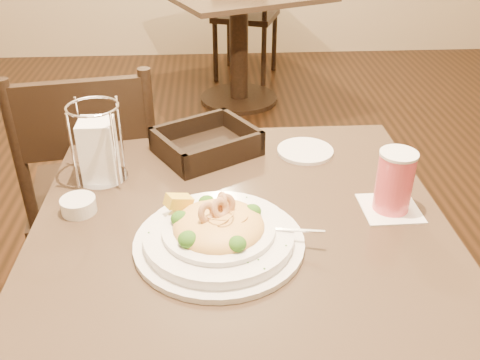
{
  "coord_description": "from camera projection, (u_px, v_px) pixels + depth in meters",
  "views": [
    {
      "loc": [
        -0.06,
        -0.97,
        1.4
      ],
      "look_at": [
        0.0,
        0.02,
        0.81
      ],
      "focal_mm": 40.0,
      "sensor_mm": 36.0,
      "label": 1
    }
  ],
  "objects": [
    {
      "name": "pasta_bowl",
      "position": [
        218.0,
        232.0,
        1.08
      ],
      "size": [
        0.39,
        0.35,
        0.11
      ],
      "rotation": [
        0.0,
        0.0,
        -0.38
      ],
      "color": "white",
      "rests_on": "main_table"
    },
    {
      "name": "napkin_caddy",
      "position": [
        98.0,
        148.0,
        1.28
      ],
      "size": [
        0.12,
        0.12,
        0.2
      ],
      "rotation": [
        0.0,
        0.0,
        0.38
      ],
      "color": "silver",
      "rests_on": "main_table"
    },
    {
      "name": "dining_chair_far",
      "position": [
        244.0,
        11.0,
        3.8
      ],
      "size": [
        0.53,
        0.53,
        0.93
      ],
      "rotation": [
        0.0,
        0.0,
        2.82
      ],
      "color": "black",
      "rests_on": "ground"
    },
    {
      "name": "butter_ramekin",
      "position": [
        78.0,
        205.0,
        1.19
      ],
      "size": [
        0.09,
        0.09,
        0.03
      ],
      "primitive_type": "cylinder",
      "rotation": [
        0.0,
        0.0,
        0.19
      ],
      "color": "white",
      "rests_on": "main_table"
    },
    {
      "name": "main_table",
      "position": [
        240.0,
        294.0,
        1.3
      ],
      "size": [
        0.9,
        0.9,
        0.73
      ],
      "color": "black",
      "rests_on": "ground"
    },
    {
      "name": "background_table",
      "position": [
        239.0,
        27.0,
        3.4
      ],
      "size": [
        1.19,
        1.19,
        0.73
      ],
      "rotation": [
        0.0,
        0.0,
        0.41
      ],
      "color": "black",
      "rests_on": "ground"
    },
    {
      "name": "dining_chair_near",
      "position": [
        97.0,
        189.0,
        1.72
      ],
      "size": [
        0.48,
        0.48,
        0.93
      ],
      "rotation": [
        0.0,
        0.0,
        3.31
      ],
      "color": "black",
      "rests_on": "ground"
    },
    {
      "name": "side_plate",
      "position": [
        305.0,
        151.0,
        1.44
      ],
      "size": [
        0.16,
        0.16,
        0.01
      ],
      "primitive_type": "cylinder",
      "rotation": [
        0.0,
        0.0,
        -0.03
      ],
      "color": "white",
      "rests_on": "main_table"
    },
    {
      "name": "bread_basket",
      "position": [
        207.0,
        145.0,
        1.43
      ],
      "size": [
        0.31,
        0.3,
        0.07
      ],
      "rotation": [
        0.0,
        0.0,
        0.53
      ],
      "color": "black",
      "rests_on": "main_table"
    },
    {
      "name": "drink_glass",
      "position": [
        394.0,
        182.0,
        1.17
      ],
      "size": [
        0.13,
        0.13,
        0.14
      ],
      "rotation": [
        0.0,
        0.0,
        0.02
      ],
      "color": "white",
      "rests_on": "main_table"
    }
  ]
}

